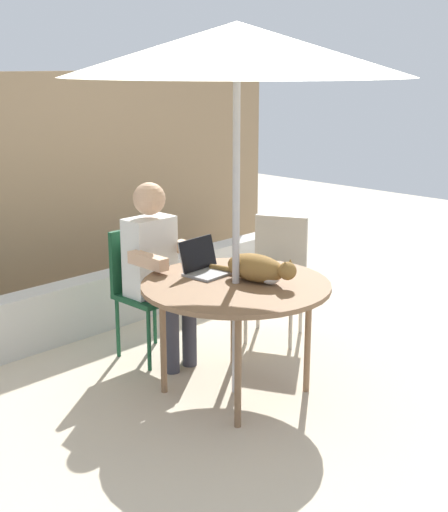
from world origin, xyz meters
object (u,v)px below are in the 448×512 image
Objects in this scene: patio_table at (236,291)px; laptop at (204,263)px; chair_empty at (277,267)px; patio_umbrella at (237,50)px; person_seated at (157,262)px; chair_occupied at (143,281)px; cat at (259,269)px.

laptop is (0.02, 0.30, 0.11)m from patio_table.
patio_umbrella is at bearing -154.28° from chair_empty.
patio_umbrella is 1.87m from chair_empty.
patio_umbrella reaches higher than laptop.
patio_table is 0.32m from laptop.
patio_umbrella reaches higher than person_seated.
chair_occupied is 2.87× the size of laptop.
patio_umbrella is 1.33m from laptop.
laptop is (0.02, -0.60, 0.25)m from chair_occupied.
chair_occupied is at bearing 91.62° from laptop.
patio_table is 1.28× the size of chair_empty.
chair_empty is (0.94, 0.45, -1.55)m from patio_umbrella.
chair_occupied is at bearing 90.00° from patio_table.
cat is at bearing -82.16° from person_seated.
chair_occupied is at bearing 154.82° from chair_empty.
person_seated reaches higher than cat.
cat is (0.11, -0.09, 0.13)m from patio_table.
chair_occupied is 1.00× the size of chair_empty.
chair_occupied reaches higher than patio_table.
patio_umbrella is at bearing 0.00° from patio_table.
chair_occupied is 0.73× the size of person_seated.
person_seated is at bearing 163.23° from chair_empty.
person_seated is 3.94× the size of laptop.
laptop is 0.40m from cat.
person_seated reaches higher than patio_table.
person_seated is at bearing -90.00° from chair_occupied.
patio_umbrella is 2.47× the size of chair_empty.
cat is (0.11, -0.09, -1.28)m from patio_umbrella.
patio_table is at bearing 142.20° from cat.
person_seated is 1.91× the size of cat.
chair_empty is (0.94, -0.44, 0.00)m from chair_occupied.
patio_umbrella is 7.07× the size of laptop.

